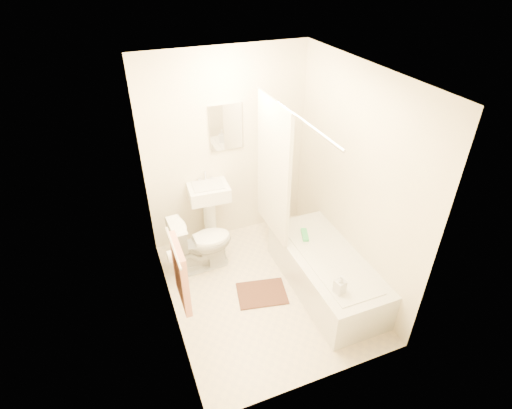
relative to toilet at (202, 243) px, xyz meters
name	(u,v)px	position (x,y,z in m)	size (l,w,h in m)	color
floor	(264,290)	(0.52, -0.65, -0.35)	(2.40, 2.40, 0.00)	beige
ceiling	(268,74)	(0.52, -0.65, 2.05)	(2.40, 2.40, 0.00)	white
wall_back	(227,150)	(0.52, 0.55, 0.85)	(2.00, 0.02, 2.40)	beige
wall_left	(162,223)	(-0.48, -0.65, 0.85)	(0.02, 2.40, 2.40)	beige
wall_right	(354,181)	(1.52, -0.65, 0.85)	(0.02, 2.40, 2.40)	beige
mirror	(226,127)	(0.52, 0.53, 1.15)	(0.40, 0.03, 0.55)	white
curtain_rod	(293,113)	(0.82, -0.55, 1.65)	(0.03, 0.03, 1.70)	silver
shower_curtain	(273,170)	(0.82, -0.15, 0.87)	(0.04, 0.80, 1.55)	silver
towel_bar	(173,247)	(-0.44, -0.90, 0.75)	(0.02, 0.02, 0.60)	silver
towel	(181,274)	(-0.41, -0.90, 0.43)	(0.06, 0.45, 0.66)	#CC7266
toilet_paper	(173,256)	(-0.41, -0.53, 0.35)	(0.12, 0.12, 0.11)	white
toilet	(202,243)	(0.00, 0.00, 0.00)	(0.40, 0.72, 0.70)	white
sink	(210,212)	(0.22, 0.41, 0.12)	(0.48, 0.38, 0.94)	white
bathtub	(325,272)	(1.18, -0.85, -0.13)	(0.70, 1.59, 0.45)	silver
bath_mat	(262,293)	(0.48, -0.70, -0.34)	(0.54, 0.40, 0.02)	#552D23
soap_bottle	(340,284)	(1.01, -1.35, 0.20)	(0.10, 0.10, 0.21)	white
scrub_brush	(305,235)	(1.11, -0.45, 0.12)	(0.07, 0.22, 0.04)	#38B65B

